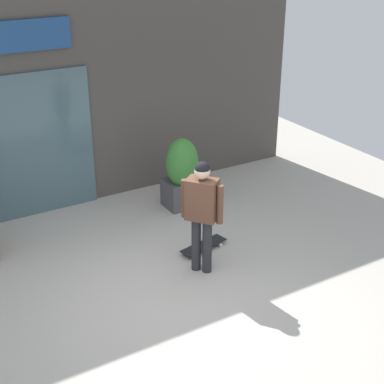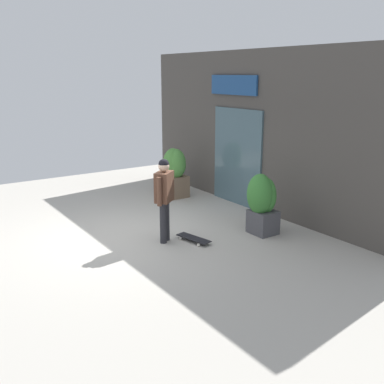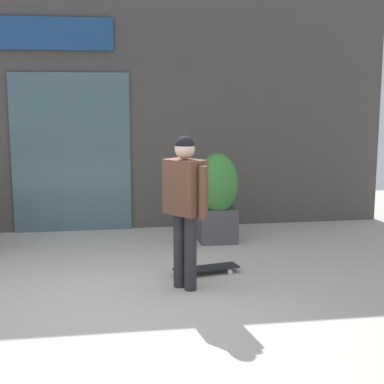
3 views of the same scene
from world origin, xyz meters
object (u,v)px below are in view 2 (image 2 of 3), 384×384
at_px(planter_box_left, 263,200).
at_px(planter_box_right, 174,170).
at_px(skateboarder, 164,192).
at_px(skateboard, 194,238).

height_order(planter_box_left, planter_box_right, planter_box_right).
distance_m(skateboarder, planter_box_left, 2.02).
bearing_deg(planter_box_right, planter_box_left, -0.15).
bearing_deg(planter_box_right, skateboarder, -35.32).
bearing_deg(skateboard, skateboarder, -136.50).
relative_size(skateboarder, skateboard, 2.07).
height_order(skateboarder, skateboard, skateboarder).
bearing_deg(skateboard, planter_box_right, 142.57).
distance_m(planter_box_left, planter_box_right, 3.36).
distance_m(skateboarder, planter_box_right, 3.25).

